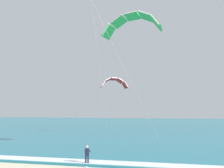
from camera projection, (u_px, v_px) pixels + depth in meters
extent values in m
cube|color=teal|center=(156.00, 125.00, 76.89)|extent=(200.00, 120.00, 0.20)
cube|color=white|center=(130.00, 164.00, 19.69)|extent=(200.00, 1.64, 0.04)
ellipsoid|color=white|center=(87.00, 165.00, 19.89)|extent=(0.64, 1.45, 0.05)
cube|color=black|center=(88.00, 164.00, 20.14)|extent=(0.17, 0.08, 0.04)
cube|color=black|center=(86.00, 166.00, 19.66)|extent=(0.17, 0.08, 0.04)
cylinder|color=#191E38|center=(86.00, 161.00, 19.94)|extent=(0.14, 0.14, 0.84)
cylinder|color=#191E38|center=(88.00, 161.00, 19.93)|extent=(0.14, 0.14, 0.84)
cube|color=#191E38|center=(87.00, 152.00, 20.02)|extent=(0.37, 0.25, 0.60)
sphere|color=beige|center=(87.00, 147.00, 20.07)|extent=(0.22, 0.22, 0.22)
cylinder|color=#191E38|center=(85.00, 151.00, 20.20)|extent=(0.16, 0.51, 0.22)
cylinder|color=#191E38|center=(89.00, 151.00, 20.17)|extent=(0.16, 0.51, 0.22)
cylinder|color=black|center=(88.00, 151.00, 20.40)|extent=(0.55, 0.12, 0.04)
cube|color=#3F3F42|center=(87.00, 154.00, 20.11)|extent=(0.13, 0.10, 0.10)
cube|color=green|center=(157.00, 23.00, 28.26)|extent=(1.31, 1.76, 1.83)
cube|color=white|center=(155.00, 19.00, 27.74)|extent=(1.10, 0.51, 1.54)
cube|color=green|center=(146.00, 16.00, 29.39)|extent=(1.90, 1.90, 1.37)
cube|color=white|center=(144.00, 13.00, 28.87)|extent=(1.59, 0.67, 0.99)
cube|color=green|center=(132.00, 16.00, 30.45)|extent=(2.16, 1.94, 0.60)
cube|color=white|center=(130.00, 13.00, 29.93)|extent=(1.73, 0.74, 0.22)
cube|color=green|center=(119.00, 22.00, 31.20)|extent=(2.19, 1.86, 1.37)
cube|color=white|center=(117.00, 19.00, 30.68)|extent=(1.62, 0.70, 0.99)
cube|color=green|center=(108.00, 32.00, 31.49)|extent=(1.85, 1.69, 1.83)
cube|color=white|center=(106.00, 29.00, 30.97)|extent=(1.17, 0.56, 1.54)
cylinder|color=#B2B2B7|center=(128.00, 77.00, 24.32)|extent=(5.86, 7.84, 13.98)
cylinder|color=#B2B2B7|center=(101.00, 79.00, 25.93)|extent=(0.65, 9.71, 13.98)
cube|color=red|center=(125.00, 85.00, 47.53)|extent=(1.52, 1.25, 1.36)
cube|color=white|center=(126.00, 84.00, 47.15)|extent=(0.76, 0.63, 1.13)
cube|color=red|center=(120.00, 81.00, 47.43)|extent=(1.71, 1.54, 1.04)
cube|color=white|center=(121.00, 80.00, 47.04)|extent=(1.02, 0.86, 0.73)
cube|color=red|center=(113.00, 79.00, 46.97)|extent=(1.71, 1.67, 0.48)
cube|color=white|center=(114.00, 78.00, 46.58)|extent=(1.12, 0.93, 0.17)
cube|color=red|center=(107.00, 80.00, 46.25)|extent=(1.54, 1.64, 1.04)
cube|color=white|center=(108.00, 79.00, 45.87)|extent=(1.03, 0.84, 0.73)
cube|color=red|center=(103.00, 84.00, 45.45)|extent=(1.17, 1.49, 1.36)
cube|color=white|center=(104.00, 83.00, 45.06)|extent=(0.74, 0.63, 1.13)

